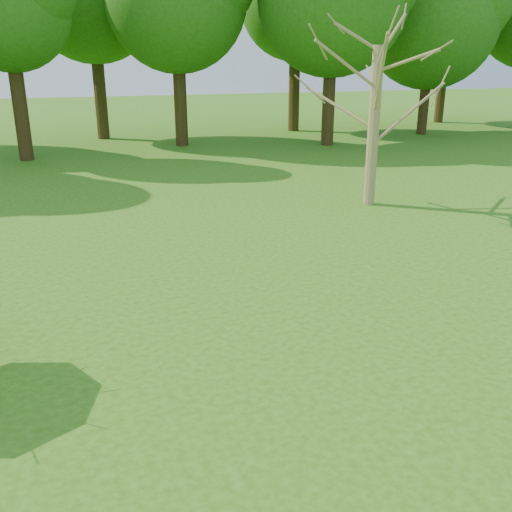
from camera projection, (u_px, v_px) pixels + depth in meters
name	position (u px, v px, depth m)	size (l,w,h in m)	color
ground	(347.00, 496.00, 5.50)	(120.00, 120.00, 0.00)	#346212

